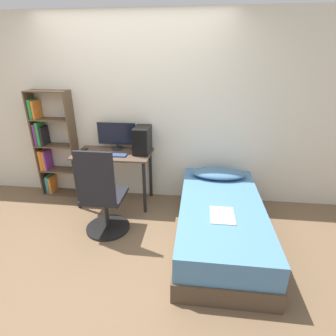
{
  "coord_description": "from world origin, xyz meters",
  "views": [
    {
      "loc": [
        0.86,
        -2.2,
        1.95
      ],
      "look_at": [
        0.53,
        0.61,
        0.75
      ],
      "focal_mm": 28.0,
      "sensor_mm": 36.0,
      "label": 1
    }
  ],
  "objects_px": {
    "bookshelf": "(50,148)",
    "monitor": "(117,135)",
    "bed": "(220,221)",
    "office_chair": "(103,202)",
    "keyboard": "(112,155)",
    "pc_tower": "(142,140)"
  },
  "relations": [
    {
      "from": "bookshelf",
      "to": "keyboard",
      "type": "bearing_deg",
      "value": -15.04
    },
    {
      "from": "pc_tower",
      "to": "monitor",
      "type": "bearing_deg",
      "value": 165.88
    },
    {
      "from": "keyboard",
      "to": "pc_tower",
      "type": "xyz_separation_m",
      "value": [
        0.37,
        0.19,
        0.16
      ]
    },
    {
      "from": "bed",
      "to": "monitor",
      "type": "relative_size",
      "value": 3.53
    },
    {
      "from": "keyboard",
      "to": "pc_tower",
      "type": "bearing_deg",
      "value": 27.42
    },
    {
      "from": "bookshelf",
      "to": "office_chair",
      "type": "bearing_deg",
      "value": -39.23
    },
    {
      "from": "keyboard",
      "to": "bed",
      "type": "bearing_deg",
      "value": -21.85
    },
    {
      "from": "pc_tower",
      "to": "bed",
      "type": "bearing_deg",
      "value": -36.07
    },
    {
      "from": "bookshelf",
      "to": "monitor",
      "type": "bearing_deg",
      "value": 0.72
    },
    {
      "from": "office_chair",
      "to": "pc_tower",
      "type": "distance_m",
      "value": 1.0
    },
    {
      "from": "bed",
      "to": "pc_tower",
      "type": "distance_m",
      "value": 1.46
    },
    {
      "from": "bookshelf",
      "to": "pc_tower",
      "type": "distance_m",
      "value": 1.41
    },
    {
      "from": "office_chair",
      "to": "bookshelf",
      "type": "bearing_deg",
      "value": 140.77
    },
    {
      "from": "bookshelf",
      "to": "office_chair",
      "type": "xyz_separation_m",
      "value": [
        1.08,
        -0.88,
        -0.32
      ]
    },
    {
      "from": "bed",
      "to": "monitor",
      "type": "distance_m",
      "value": 1.81
    },
    {
      "from": "bookshelf",
      "to": "office_chair",
      "type": "relative_size",
      "value": 1.43
    },
    {
      "from": "office_chair",
      "to": "bed",
      "type": "distance_m",
      "value": 1.36
    },
    {
      "from": "monitor",
      "to": "office_chair",
      "type": "bearing_deg",
      "value": -85.41
    },
    {
      "from": "bed",
      "to": "monitor",
      "type": "bearing_deg",
      "value": 149.03
    },
    {
      "from": "office_chair",
      "to": "keyboard",
      "type": "relative_size",
      "value": 2.85
    },
    {
      "from": "office_chair",
      "to": "keyboard",
      "type": "bearing_deg",
      "value": 95.53
    },
    {
      "from": "keyboard",
      "to": "pc_tower",
      "type": "relative_size",
      "value": 1.06
    }
  ]
}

